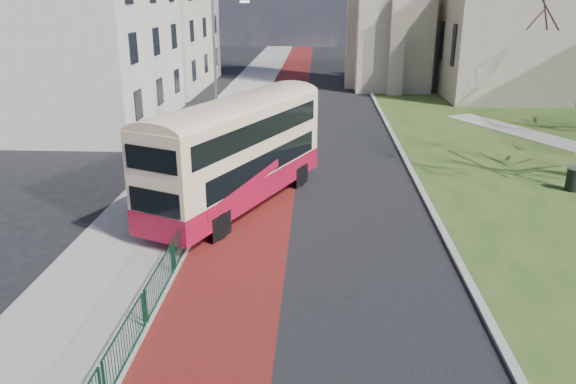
{
  "coord_description": "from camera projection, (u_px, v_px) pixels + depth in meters",
  "views": [
    {
      "loc": [
        1.43,
        -14.56,
        8.29
      ],
      "look_at": [
        0.49,
        3.18,
        2.0
      ],
      "focal_mm": 35.0,
      "sensor_mm": 36.0,
      "label": 1
    }
  ],
  "objects": [
    {
      "name": "street_block_far",
      "position": [
        150.0,
        23.0,
        51.08
      ],
      "size": [
        10.3,
        16.3,
        11.5
      ],
      "color": "beige",
      "rests_on": "ground"
    },
    {
      "name": "bus",
      "position": [
        238.0,
        149.0,
        22.35
      ],
      "size": [
        6.36,
        10.4,
        4.31
      ],
      "rotation": [
        0.0,
        0.0,
        -0.42
      ],
      "color": "maroon",
      "rests_on": "ground"
    },
    {
      "name": "kerb_east",
      "position": [
        388.0,
        126.0,
        36.92
      ],
      "size": [
        0.25,
        80.0,
        0.13
      ],
      "primitive_type": "cube",
      "color": "#999993",
      "rests_on": "ground"
    },
    {
      "name": "pavement_west",
      "position": [
        216.0,
        131.0,
        35.6
      ],
      "size": [
        4.0,
        120.0,
        0.12
      ],
      "primitive_type": "cube",
      "color": "gray",
      "rests_on": "ground"
    },
    {
      "name": "pedestrian_railing",
      "position": [
        194.0,
        220.0,
        20.27
      ],
      "size": [
        0.07,
        24.0,
        1.12
      ],
      "color": "#0C3923",
      "rests_on": "ground"
    },
    {
      "name": "streetlamp",
      "position": [
        218.0,
        62.0,
        32.17
      ],
      "size": [
        2.13,
        0.18,
        8.0
      ],
      "color": "gray",
      "rests_on": "pavement_west"
    },
    {
      "name": "bus_lane",
      "position": [
        275.0,
        133.0,
        35.42
      ],
      "size": [
        3.4,
        120.0,
        0.01
      ],
      "primitive_type": "cube",
      "color": "#591414",
      "rests_on": "ground"
    },
    {
      "name": "litter_bin",
      "position": [
        574.0,
        179.0,
        24.73
      ],
      "size": [
        0.83,
        0.83,
        1.07
      ],
      "rotation": [
        0.0,
        0.0,
        0.28
      ],
      "color": "black",
      "rests_on": "grass_green"
    },
    {
      "name": "ground",
      "position": [
        266.0,
        291.0,
        16.54
      ],
      "size": [
        160.0,
        160.0,
        0.0
      ],
      "primitive_type": "plane",
      "color": "black",
      "rests_on": "ground"
    },
    {
      "name": "kerb_west",
      "position": [
        247.0,
        131.0,
        35.49
      ],
      "size": [
        0.25,
        120.0,
        0.13
      ],
      "primitive_type": "cube",
      "color": "#999993",
      "rests_on": "ground"
    },
    {
      "name": "street_block_near",
      "position": [
        77.0,
        23.0,
        35.77
      ],
      "size": [
        10.3,
        14.3,
        13.0
      ],
      "color": "beige",
      "rests_on": "ground"
    },
    {
      "name": "road_carriageway",
      "position": [
        318.0,
        133.0,
        35.29
      ],
      "size": [
        9.0,
        120.0,
        0.01
      ],
      "primitive_type": "cube",
      "color": "black",
      "rests_on": "ground"
    }
  ]
}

